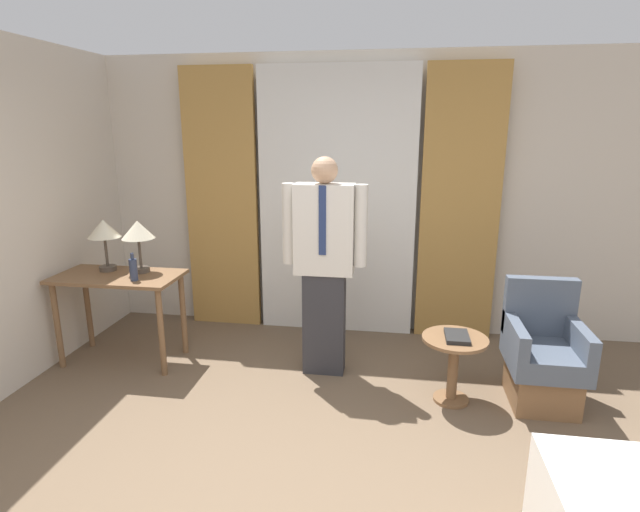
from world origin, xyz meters
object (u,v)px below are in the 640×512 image
at_px(armchair, 543,359).
at_px(side_table, 454,358).
at_px(table_lamp_left, 104,232).
at_px(person, 324,260).
at_px(book, 457,336).
at_px(table_lamp_right, 138,233).
at_px(desk, 119,290).
at_px(bottle_near_edge, 133,269).

relative_size(armchair, side_table, 1.76).
bearing_deg(table_lamp_left, side_table, -7.36).
relative_size(person, book, 7.12).
bearing_deg(book, table_lamp_right, 171.54).
bearing_deg(table_lamp_left, table_lamp_right, 0.00).
bearing_deg(table_lamp_right, table_lamp_left, 180.00).
bearing_deg(side_table, table_lamp_right, 171.77).
bearing_deg(table_lamp_right, person, -1.81).
height_order(table_lamp_right, armchair, table_lamp_right).
height_order(table_lamp_left, person, person).
distance_m(armchair, side_table, 0.66).
bearing_deg(person, desk, -177.85).
bearing_deg(bottle_near_edge, armchair, -0.56).
xyz_separation_m(bottle_near_edge, book, (2.59, -0.15, -0.35)).
bearing_deg(armchair, side_table, -170.67).
relative_size(desk, person, 0.59).
xyz_separation_m(table_lamp_left, person, (1.94, -0.05, -0.16)).
bearing_deg(table_lamp_left, person, -1.51).
distance_m(bottle_near_edge, armchair, 3.28).
bearing_deg(bottle_near_edge, book, -3.36).
distance_m(desk, table_lamp_right, 0.52).
distance_m(armchair, book, 0.68).
bearing_deg(desk, side_table, -5.39).
xyz_separation_m(desk, table_lamp_right, (0.16, 0.12, 0.48)).
bearing_deg(desk, book, -5.62).
relative_size(desk, armchair, 1.17).
height_order(armchair, book, armchair).
relative_size(bottle_near_edge, armchair, 0.26).
bearing_deg(side_table, table_lamp_left, 172.64).
bearing_deg(bottle_near_edge, table_lamp_right, 105.19).
bearing_deg(book, side_table, 130.52).
relative_size(person, armchair, 1.98).
relative_size(bottle_near_edge, side_table, 0.45).
xyz_separation_m(table_lamp_right, book, (2.66, -0.39, -0.61)).
xyz_separation_m(table_lamp_left, book, (2.97, -0.39, -0.61)).
distance_m(table_lamp_right, bottle_near_edge, 0.36).
bearing_deg(table_lamp_right, side_table, -8.23).
bearing_deg(side_table, book, -49.48).
distance_m(desk, side_table, 2.83).
bearing_deg(person, bottle_near_edge, -172.98).
relative_size(desk, side_table, 2.05).
height_order(person, book, person).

